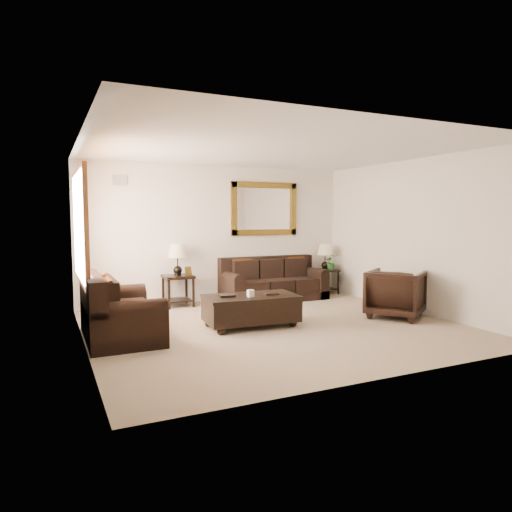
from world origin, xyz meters
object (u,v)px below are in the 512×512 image
end_table_right (325,261)px  coffee_table (251,307)px  sofa (273,284)px  loveseat (117,315)px  end_table_left (178,266)px  armchair (396,291)px

end_table_right → coffee_table: (-2.70, -2.05, -0.41)m
sofa → coffee_table: sofa is taller
loveseat → sofa: bearing=-62.1°
end_table_left → armchair: 3.95m
sofa → coffee_table: (-1.35, -1.92, -0.01)m
loveseat → end_table_left: (1.38, 1.87, 0.44)m
coffee_table → loveseat: bearing=179.6°
end_table_left → end_table_right: 3.30m
end_table_left → sofa: bearing=-3.1°
end_table_left → armchair: bearing=-38.8°
sofa → loveseat: 3.77m
loveseat → armchair: 4.49m
armchair → loveseat: bearing=47.3°
end_table_left → end_table_right: bearing=0.4°
coffee_table → end_table_left: bearing=110.4°
sofa → end_table_left: (-1.95, 0.11, 0.46)m
coffee_table → armchair: 2.51m
end_table_left → armchair: end_table_left is taller
loveseat → coffee_table: 1.98m
sofa → end_table_right: (1.35, 0.13, 0.40)m
sofa → end_table_left: end_table_left is taller
loveseat → end_table_left: 2.37m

